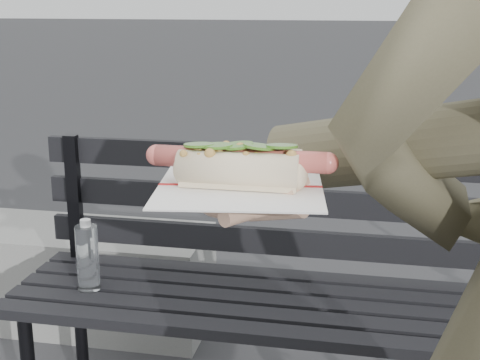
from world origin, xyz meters
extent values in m
cylinder|color=black|center=(-0.68, 1.11, 0.23)|extent=(0.04, 0.04, 0.45)
cube|color=black|center=(-0.01, 0.76, 0.47)|extent=(1.50, 0.07, 0.03)
cube|color=black|center=(-0.01, 0.85, 0.47)|extent=(1.50, 0.07, 0.03)
cube|color=black|center=(-0.01, 0.94, 0.47)|extent=(1.50, 0.07, 0.03)
cube|color=black|center=(-0.01, 1.03, 0.47)|extent=(1.50, 0.07, 0.03)
cube|color=black|center=(-0.01, 1.12, 0.47)|extent=(1.50, 0.07, 0.03)
cube|color=black|center=(-0.68, 1.13, 0.67)|extent=(0.04, 0.03, 0.42)
cube|color=black|center=(-0.01, 1.15, 0.57)|extent=(1.50, 0.02, 0.08)
cube|color=black|center=(-0.01, 1.15, 0.70)|extent=(1.50, 0.02, 0.08)
cube|color=black|center=(-0.01, 1.15, 0.83)|extent=(1.50, 0.02, 0.08)
cylinder|color=white|center=(-0.54, 0.90, 0.57)|extent=(0.06, 0.06, 0.19)
cylinder|color=white|center=(-0.54, 0.90, 0.68)|extent=(0.03, 0.03, 0.02)
cube|color=slate|center=(-0.98, 1.58, 0.20)|extent=(1.20, 0.40, 0.40)
cylinder|color=#4F4B35|center=(0.35, 0.05, 1.13)|extent=(0.51, 0.23, 0.19)
cylinder|color=#D8A384|center=(0.13, -0.01, 1.07)|extent=(0.09, 0.08, 0.07)
ellipsoid|color=#D8A384|center=(0.09, -0.02, 1.06)|extent=(0.10, 0.12, 0.03)
cylinder|color=#D8A384|center=(0.03, -0.05, 1.06)|extent=(0.06, 0.02, 0.02)
cylinder|color=#D8A384|center=(0.03, -0.03, 1.06)|extent=(0.06, 0.02, 0.02)
cylinder|color=#D8A384|center=(0.03, -0.01, 1.06)|extent=(0.06, 0.02, 0.02)
cylinder|color=#D8A384|center=(0.03, 0.01, 1.06)|extent=(0.06, 0.02, 0.02)
cylinder|color=#D8A384|center=(0.10, -0.08, 1.06)|extent=(0.04, 0.05, 0.02)
cube|color=white|center=(0.09, -0.02, 1.08)|extent=(0.21, 0.21, 0.00)
cube|color=#B21E1E|center=(0.09, -0.02, 1.08)|extent=(0.19, 0.03, 0.00)
cylinder|color=#D15950|center=(0.09, -0.02, 1.11)|extent=(0.20, 0.02, 0.02)
sphere|color=#D15950|center=(-0.01, -0.02, 1.11)|extent=(0.03, 0.02, 0.02)
sphere|color=#D15950|center=(0.19, -0.02, 1.11)|extent=(0.03, 0.02, 0.02)
sphere|color=#9E6B2D|center=(0.04, -0.03, 1.12)|extent=(0.01, 0.01, 0.01)
sphere|color=#9E6B2D|center=(0.03, -0.05, 1.12)|extent=(0.01, 0.01, 0.01)
sphere|color=#9E6B2D|center=(0.07, -0.02, 1.12)|extent=(0.01, 0.01, 0.01)
sphere|color=#9E6B2D|center=(0.13, -0.01, 1.11)|extent=(0.01, 0.01, 0.01)
sphere|color=#9E6B2D|center=(0.11, -0.01, 1.12)|extent=(0.01, 0.01, 0.01)
sphere|color=#9E6B2D|center=(0.13, -0.01, 1.11)|extent=(0.01, 0.01, 0.01)
sphere|color=#9E6B2D|center=(0.15, 0.00, 1.12)|extent=(0.01, 0.01, 0.01)
sphere|color=#9E6B2D|center=(0.03, 0.00, 1.12)|extent=(0.01, 0.01, 0.01)
sphere|color=#9E6B2D|center=(0.11, -0.03, 1.12)|extent=(0.01, 0.01, 0.01)
sphere|color=#9E6B2D|center=(0.13, 0.00, 1.12)|extent=(0.01, 0.01, 0.01)
sphere|color=#9E6B2D|center=(0.14, 0.00, 1.12)|extent=(0.01, 0.01, 0.01)
sphere|color=#9E6B2D|center=(0.03, -0.02, 1.12)|extent=(0.01, 0.01, 0.01)
sphere|color=#9E6B2D|center=(0.04, -0.04, 1.12)|extent=(0.01, 0.01, 0.01)
sphere|color=#9E6B2D|center=(0.07, 0.00, 1.12)|extent=(0.01, 0.01, 0.01)
sphere|color=#9E6B2D|center=(0.06, -0.01, 1.12)|extent=(0.01, 0.01, 0.01)
sphere|color=#9E6B2D|center=(0.10, 0.00, 1.12)|extent=(0.01, 0.01, 0.01)
sphere|color=#9E6B2D|center=(0.06, -0.02, 1.12)|extent=(0.01, 0.01, 0.01)
sphere|color=#9E6B2D|center=(0.06, -0.04, 1.12)|extent=(0.01, 0.01, 0.01)
sphere|color=#9E6B2D|center=(0.12, 0.00, 1.11)|extent=(0.01, 0.01, 0.01)
sphere|color=#9E6B2D|center=(0.04, -0.01, 1.12)|extent=(0.01, 0.01, 0.01)
sphere|color=#9E6B2D|center=(0.05, -0.02, 1.12)|extent=(0.01, 0.01, 0.01)
sphere|color=#9E6B2D|center=(0.06, -0.03, 1.12)|extent=(0.01, 0.01, 0.01)
sphere|color=#9E6B2D|center=(0.09, -0.02, 1.12)|extent=(0.01, 0.01, 0.01)
sphere|color=#9E6B2D|center=(0.12, 0.00, 1.12)|extent=(0.01, 0.01, 0.01)
sphere|color=#9E6B2D|center=(0.10, -0.01, 1.12)|extent=(0.01, 0.01, 0.01)
sphere|color=#9E6B2D|center=(0.12, -0.01, 1.12)|extent=(0.01, 0.01, 0.01)
sphere|color=#9E6B2D|center=(0.15, -0.03, 1.12)|extent=(0.01, 0.01, 0.01)
sphere|color=#9E6B2D|center=(0.10, -0.04, 1.12)|extent=(0.01, 0.01, 0.01)
cylinder|color=#457E22|center=(0.04, -0.02, 1.13)|extent=(0.04, 0.04, 0.01)
cylinder|color=#457E22|center=(0.06, -0.03, 1.13)|extent=(0.04, 0.04, 0.01)
cylinder|color=#457E22|center=(0.08, -0.02, 1.13)|extent=(0.04, 0.04, 0.01)
cylinder|color=#457E22|center=(0.11, -0.02, 1.13)|extent=(0.04, 0.04, 0.01)
cylinder|color=#457E22|center=(0.13, -0.02, 1.13)|extent=(0.04, 0.04, 0.01)
cube|color=brown|center=(-0.97, 2.18, 0.00)|extent=(0.05, 0.05, 0.00)
camera|label=1|loc=(0.23, -0.75, 1.29)|focal=50.00mm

